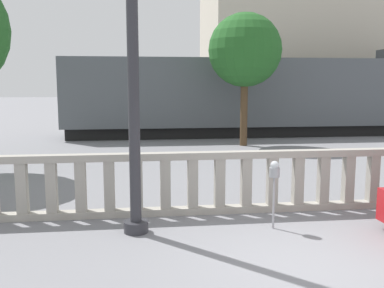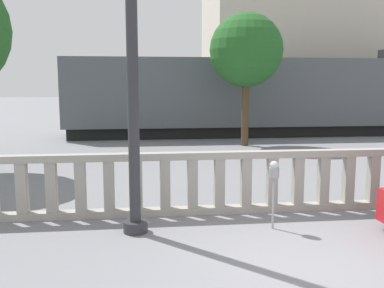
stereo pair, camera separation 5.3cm
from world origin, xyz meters
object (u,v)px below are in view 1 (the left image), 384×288
Objects in this scene: tree_right at (245,51)px; train_near at (264,96)px; parking_meter at (274,174)px; lamppost at (133,59)px.

train_near is at bearing 61.43° from tree_right.
train_near is at bearing 74.27° from parking_meter.
lamppost reaches higher than parking_meter.
lamppost is at bearing 177.67° from parking_meter.
tree_right is at bearing -118.57° from train_near.
tree_right is (-1.92, -3.52, 1.96)m from train_near.
parking_meter is 10.93m from tree_right.
tree_right reaches higher than train_near.
train_near reaches higher than parking_meter.
train_near is (3.90, 13.86, 0.99)m from parking_meter.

